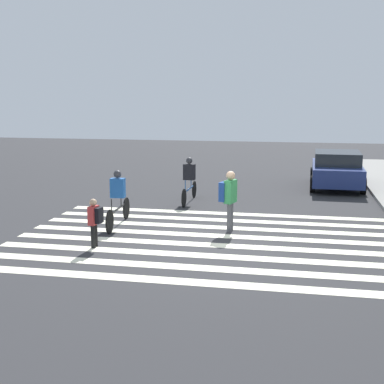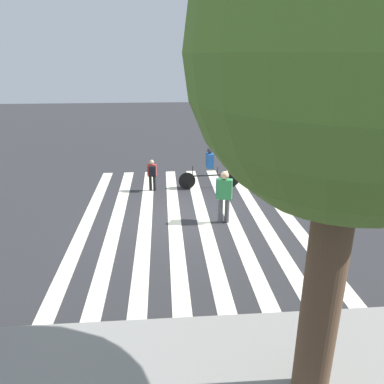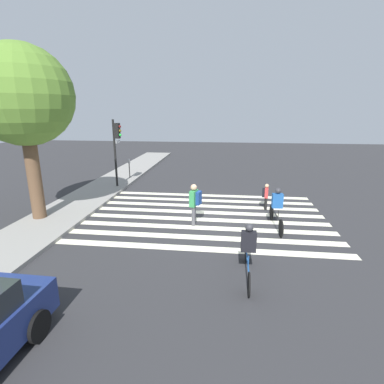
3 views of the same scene
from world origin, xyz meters
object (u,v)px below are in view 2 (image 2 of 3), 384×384
Objects in this scene: street_tree at (356,59)px; pedestrian_adult_blue_shirt at (152,173)px; cyclist_near_curb at (318,175)px; pedestrian_adult_tall_backpack at (224,193)px; cyclist_mid_street at (210,167)px.

pedestrian_adult_blue_shirt is at bearing -75.05° from street_tree.
cyclist_near_curb is at bearing -112.41° from street_tree.
pedestrian_adult_tall_backpack is 3.17m from cyclist_mid_street.
cyclist_mid_street is at bearing 11.38° from pedestrian_adult_blue_shirt.
street_tree is 10.42m from cyclist_mid_street.
cyclist_mid_street is (0.04, -3.17, -0.11)m from pedestrian_adult_tall_backpack.
cyclist_near_curb is (-3.70, -1.85, -0.12)m from pedestrian_adult_tall_backpack.
cyclist_near_curb is (-3.74, 1.31, -0.00)m from cyclist_mid_street.
cyclist_near_curb is at bearing -137.29° from pedestrian_adult_tall_backpack.
pedestrian_adult_tall_backpack is 3.76m from pedestrian_adult_blue_shirt.
pedestrian_adult_blue_shirt is (2.24, -3.01, -0.26)m from pedestrian_adult_tall_backpack.
pedestrian_adult_blue_shirt is at bearing -10.40° from cyclist_near_curb.
street_tree is 4.10× the size of pedestrian_adult_tall_backpack.
cyclist_mid_street is at bearing -73.17° from pedestrian_adult_tall_backpack.
cyclist_mid_street is at bearing -88.08° from street_tree.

